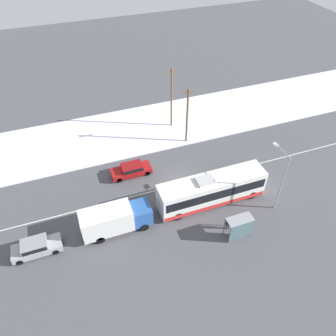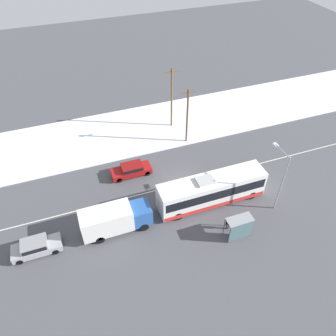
{
  "view_description": "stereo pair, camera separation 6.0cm",
  "coord_description": "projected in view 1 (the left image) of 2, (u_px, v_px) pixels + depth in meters",
  "views": [
    {
      "loc": [
        -10.61,
        -24.5,
        26.56
      ],
      "look_at": [
        -1.11,
        1.61,
        1.4
      ],
      "focal_mm": 35.0,
      "sensor_mm": 36.0,
      "label": 1
    },
    {
      "loc": [
        -10.56,
        -24.52,
        26.56
      ],
      "look_at": [
        -1.11,
        1.61,
        1.4
      ],
      "focal_mm": 35.0,
      "sensor_mm": 36.0,
      "label": 2
    }
  ],
  "objects": [
    {
      "name": "ground_plane",
      "position": [
        182.0,
        184.0,
        37.58
      ],
      "size": [
        120.0,
        120.0,
        0.0
      ],
      "primitive_type": "plane",
      "color": "#4C4C51"
    },
    {
      "name": "snow_lot",
      "position": [
        150.0,
        127.0,
        45.86
      ],
      "size": [
        80.0,
        11.03,
        0.12
      ],
      "color": "silver",
      "rests_on": "ground_plane"
    },
    {
      "name": "lane_marking_center",
      "position": [
        182.0,
        184.0,
        37.58
      ],
      "size": [
        60.0,
        0.12,
        0.0
      ],
      "color": "silver",
      "rests_on": "ground_plane"
    },
    {
      "name": "city_bus",
      "position": [
        212.0,
        190.0,
        34.44
      ],
      "size": [
        11.6,
        2.57,
        3.52
      ],
      "color": "white",
      "rests_on": "ground_plane"
    },
    {
      "name": "box_truck",
      "position": [
        115.0,
        219.0,
        31.66
      ],
      "size": [
        6.85,
        2.3,
        2.98
      ],
      "color": "silver",
      "rests_on": "ground_plane"
    },
    {
      "name": "sedan_car",
      "position": [
        131.0,
        169.0,
        38.23
      ],
      "size": [
        4.68,
        1.8,
        1.41
      ],
      "rotation": [
        0.0,
        0.0,
        3.14
      ],
      "color": "maroon",
      "rests_on": "ground_plane"
    },
    {
      "name": "parked_car_near_truck",
      "position": [
        36.0,
        247.0,
        30.29
      ],
      "size": [
        4.49,
        1.8,
        1.49
      ],
      "color": "#9E9EA3",
      "rests_on": "ground_plane"
    },
    {
      "name": "pedestrian_at_stop",
      "position": [
        228.0,
        222.0,
        32.22
      ],
      "size": [
        0.56,
        0.25,
        1.55
      ],
      "color": "#23232D",
      "rests_on": "ground_plane"
    },
    {
      "name": "bus_shelter",
      "position": [
        240.0,
        226.0,
        30.99
      ],
      "size": [
        2.55,
        1.2,
        2.4
      ],
      "color": "gray",
      "rests_on": "ground_plane"
    },
    {
      "name": "streetlamp",
      "position": [
        281.0,
        174.0,
        32.25
      ],
      "size": [
        0.36,
        2.66,
        7.05
      ],
      "color": "#9EA3A8",
      "rests_on": "ground_plane"
    },
    {
      "name": "utility_pole_roadside",
      "position": [
        187.0,
        115.0,
        40.75
      ],
      "size": [
        1.8,
        0.24,
        7.77
      ],
      "color": "brown",
      "rests_on": "ground_plane"
    },
    {
      "name": "utility_pole_snowlot",
      "position": [
        171.0,
        97.0,
        43.13
      ],
      "size": [
        1.8,
        0.24,
        8.65
      ],
      "color": "brown",
      "rests_on": "ground_plane"
    }
  ]
}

